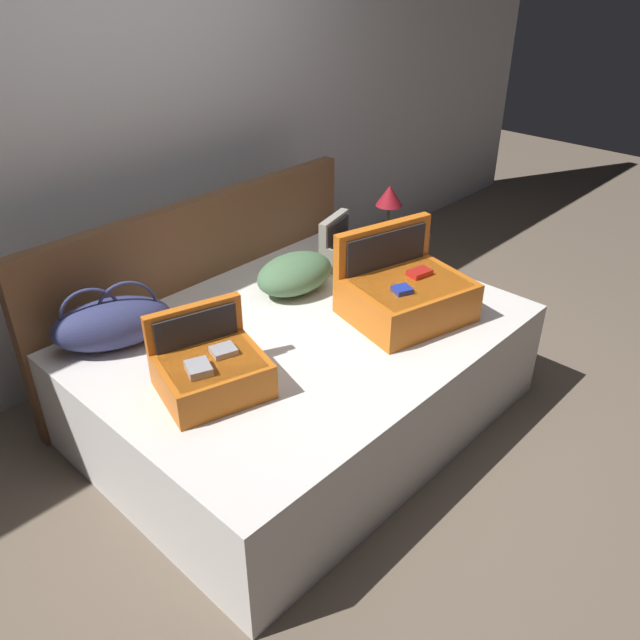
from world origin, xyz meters
name	(u,v)px	position (x,y,z in m)	size (l,w,h in m)	color
ground_plane	(362,451)	(0.00, 0.00, 0.00)	(12.00, 12.00, 0.00)	#6B5B4C
back_wall	(138,127)	(0.00, 1.65, 1.30)	(8.00, 0.10, 2.60)	silver
bed	(304,374)	(0.00, 0.40, 0.27)	(2.07, 1.52, 0.54)	silver
headboard	(203,284)	(0.00, 1.20, 0.50)	(2.11, 0.08, 1.00)	brown
hard_case_large	(405,293)	(0.45, 0.13, 0.67)	(0.67, 0.60, 0.42)	#D16619
hard_case_medium	(211,369)	(-0.61, 0.34, 0.64)	(0.51, 0.48, 0.33)	#D16619
hard_case_small	(355,253)	(0.69, 0.66, 0.64)	(0.36, 0.40, 0.29)	gray
duffel_bag	(112,323)	(-0.70, 0.94, 0.66)	(0.61, 0.46, 0.32)	navy
pillow_near_headboard	(295,274)	(0.26, 0.72, 0.64)	(0.46, 0.32, 0.20)	#4C724C
nightstand	(385,267)	(1.32, 0.91, 0.23)	(0.44, 0.40, 0.47)	brown
table_lamp	(389,198)	(1.32, 0.91, 0.73)	(0.17, 0.17, 0.35)	#3F3833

